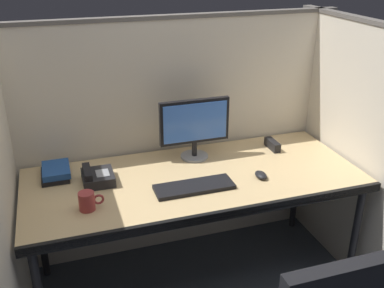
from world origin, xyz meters
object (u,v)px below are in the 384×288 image
desk (195,185)px  book_stack (56,172)px  monitor_center (195,125)px  red_stapler (272,145)px  keyboard_main (194,187)px  desk_phone (97,177)px  computer_mouse (261,175)px  coffee_mug (87,201)px

desk → book_stack: bearing=161.7°
desk → monitor_center: monitor_center is taller
monitor_center → red_stapler: size_ratio=2.87×
desk → keyboard_main: 0.14m
red_stapler → desk_phone: (-1.13, -0.11, 0.01)m
keyboard_main → book_stack: bearing=152.4°
red_stapler → desk: bearing=-159.9°
desk → computer_mouse: bearing=-18.6°
desk → monitor_center: (0.08, 0.25, 0.27)m
keyboard_main → book_stack: 0.79m
coffee_mug → computer_mouse: bearing=2.1°
red_stapler → coffee_mug: (-1.21, -0.37, 0.02)m
book_stack → coffee_mug: coffee_mug is taller
keyboard_main → red_stapler: (0.64, 0.34, 0.02)m
monitor_center → computer_mouse: 0.50m
book_stack → keyboard_main: bearing=-27.6°
desk → keyboard_main: bearing=-111.3°
keyboard_main → desk_phone: 0.54m
keyboard_main → desk_phone: (-0.49, 0.23, 0.02)m
computer_mouse → desk_phone: desk_phone is taller
monitor_center → coffee_mug: size_ratio=3.41×
keyboard_main → coffee_mug: 0.57m
desk_phone → keyboard_main: bearing=-25.4°
red_stapler → book_stack: bearing=178.7°
monitor_center → computer_mouse: monitor_center is taller
red_stapler → book_stack: (-1.34, 0.03, 0.00)m
red_stapler → desk_phone: size_ratio=0.79×
monitor_center → keyboard_main: size_ratio=1.00×
red_stapler → book_stack: size_ratio=0.70×
monitor_center → desk: bearing=-107.1°
desk → book_stack: size_ratio=8.88×
computer_mouse → book_stack: bearing=161.6°
book_stack → monitor_center: bearing=0.0°
desk → desk_phone: 0.55m
monitor_center → keyboard_main: 0.44m
book_stack → desk_phone: bearing=-32.3°
monitor_center → desk_phone: bearing=-167.4°
book_stack → red_stapler: bearing=-1.3°
keyboard_main → coffee_mug: size_ratio=3.41×
desk → keyboard_main: (-0.05, -0.12, 0.06)m
keyboard_main → desk: bearing=68.7°
red_stapler → monitor_center: bearing=176.6°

